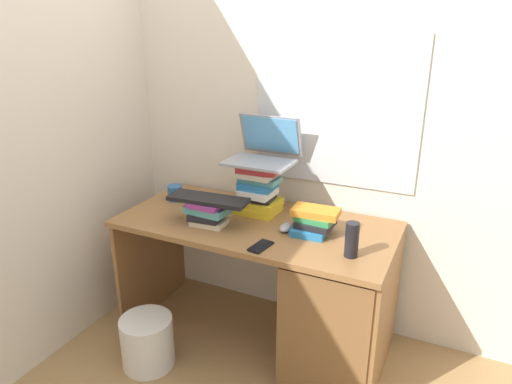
% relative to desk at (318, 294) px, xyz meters
% --- Properties ---
extents(ground_plane, '(6.00, 6.00, 0.00)m').
position_rel_desk_xyz_m(ground_plane, '(-0.37, 0.03, -0.40)').
color(ground_plane, '#9E7A4C').
extents(wall_back, '(6.00, 0.06, 2.60)m').
position_rel_desk_xyz_m(wall_back, '(-0.37, 0.42, 0.90)').
color(wall_back, silver).
rests_on(wall_back, ground).
extents(wall_left, '(0.05, 6.00, 2.60)m').
position_rel_desk_xyz_m(wall_left, '(-1.34, 0.03, 0.90)').
color(wall_left, beige).
rests_on(wall_left, ground).
extents(desk, '(1.46, 0.69, 0.72)m').
position_rel_desk_xyz_m(desk, '(0.00, 0.00, 0.00)').
color(desk, olive).
rests_on(desk, ground).
extents(book_stack_tall, '(0.24, 0.20, 0.28)m').
position_rel_desk_xyz_m(book_stack_tall, '(-0.41, 0.15, 0.46)').
color(book_stack_tall, yellow).
rests_on(book_stack_tall, desk).
extents(book_stack_keyboard_riser, '(0.23, 0.18, 0.13)m').
position_rel_desk_xyz_m(book_stack_keyboard_riser, '(-0.59, -0.10, 0.40)').
color(book_stack_keyboard_riser, beige).
rests_on(book_stack_keyboard_riser, desk).
extents(book_stack_side, '(0.24, 0.20, 0.13)m').
position_rel_desk_xyz_m(book_stack_side, '(-0.05, 0.04, 0.39)').
color(book_stack_side, '#2672B2').
rests_on(book_stack_side, desk).
extents(laptop, '(0.36, 0.32, 0.24)m').
position_rel_desk_xyz_m(laptop, '(-0.41, 0.21, 0.67)').
color(laptop, gray).
rests_on(laptop, book_stack_tall).
extents(keyboard, '(0.43, 0.17, 0.02)m').
position_rel_desk_xyz_m(keyboard, '(-0.58, -0.10, 0.47)').
color(keyboard, black).
rests_on(keyboard, book_stack_keyboard_riser).
extents(computer_mouse, '(0.06, 0.10, 0.04)m').
position_rel_desk_xyz_m(computer_mouse, '(-0.18, -0.00, 0.35)').
color(computer_mouse, '#A5A8AD').
rests_on(computer_mouse, desk).
extents(mug, '(0.12, 0.09, 0.09)m').
position_rel_desk_xyz_m(mug, '(-0.94, 0.11, 0.37)').
color(mug, '#265999').
rests_on(mug, desk).
extents(water_bottle, '(0.06, 0.06, 0.16)m').
position_rel_desk_xyz_m(water_bottle, '(0.18, -0.13, 0.41)').
color(water_bottle, black).
rests_on(water_bottle, desk).
extents(cell_phone, '(0.08, 0.14, 0.01)m').
position_rel_desk_xyz_m(cell_phone, '(-0.22, -0.23, 0.33)').
color(cell_phone, black).
rests_on(cell_phone, desk).
extents(wastebasket, '(0.27, 0.27, 0.28)m').
position_rel_desk_xyz_m(wastebasket, '(-0.79, -0.43, -0.26)').
color(wastebasket, silver).
rests_on(wastebasket, ground).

